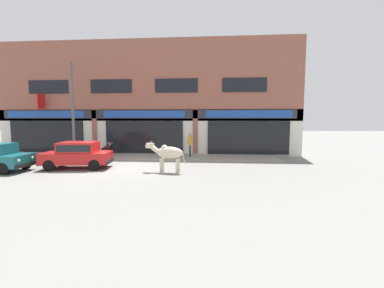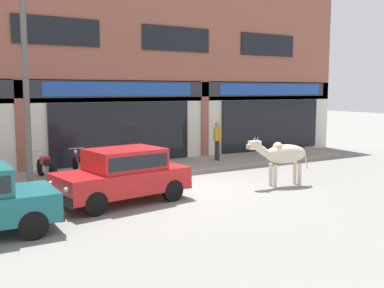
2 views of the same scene
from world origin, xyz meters
The scene contains 9 objects.
ground_plane centered at (0.00, 0.00, 0.00)m, with size 90.00×90.00×0.00m, color gray.
sidewalk centered at (0.00, 3.62, 0.07)m, with size 19.00×2.83×0.13m, color gray.
shop_building centered at (0.00, 5.29, 4.04)m, with size 23.00×1.40×8.52m.
cow centered at (2.86, -1.07, 1.01)m, with size 2.12×0.86×1.61m.
car_0 centered at (-2.24, -0.45, 0.81)m, with size 3.75×2.06×1.46m.
motorcycle_0 centered at (-3.39, 3.31, 0.52)m, with size 0.52×1.81×0.88m.
motorcycle_1 centered at (-2.22, 3.25, 0.52)m, with size 0.52×1.81×0.88m.
pedestrian centered at (3.57, 3.62, 1.12)m, with size 0.32×0.50×1.60m.
utility_pole centered at (-4.07, 2.50, 3.26)m, with size 0.18×0.18×6.26m, color #595651.
Camera 1 is at (5.13, -13.78, 2.73)m, focal length 24.00 mm.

